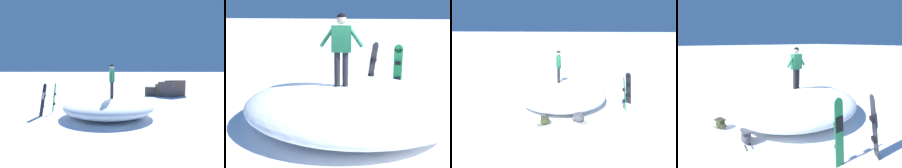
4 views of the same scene
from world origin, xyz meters
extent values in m
plane|color=white|center=(0.00, 0.00, 0.00)|extent=(240.00, 240.00, 0.00)
ellipsoid|color=white|center=(0.21, 0.15, 0.50)|extent=(5.08, 5.73, 1.00)
cylinder|color=black|center=(0.42, -0.19, 1.41)|extent=(0.14, 0.14, 0.83)
cylinder|color=black|center=(0.39, 0.00, 1.41)|extent=(0.14, 0.14, 0.83)
cube|color=#195638|center=(0.41, -0.09, 2.13)|extent=(0.30, 0.49, 0.62)
sphere|color=beige|center=(0.41, -0.09, 2.58)|extent=(0.23, 0.23, 0.23)
cylinder|color=#195638|center=(0.46, -0.41, 2.19)|extent=(0.15, 0.40, 0.51)
cylinder|color=#195638|center=(0.35, 0.22, 2.19)|extent=(0.15, 0.40, 0.51)
sphere|color=black|center=(0.41, -0.09, 2.61)|extent=(0.21, 0.21, 0.21)
cube|color=#1E8C47|center=(-2.92, 1.14, 0.77)|extent=(0.20, 0.29, 1.55)
cylinder|color=#1E8C47|center=(-2.83, 1.14, 1.55)|extent=(0.05, 0.29, 0.29)
cube|color=black|center=(-2.90, 1.14, 1.05)|extent=(0.05, 0.24, 0.37)
cube|color=black|center=(-2.84, 1.14, 1.05)|extent=(0.08, 0.19, 0.12)
cube|color=black|center=(-2.91, 1.14, 0.49)|extent=(0.08, 0.19, 0.12)
cube|color=black|center=(-3.26, 0.21, 0.79)|extent=(0.41, 0.42, 1.58)
cylinder|color=black|center=(-3.17, 0.33, 1.58)|extent=(0.26, 0.23, 0.28)
cube|color=#B2B2B7|center=(-3.26, 0.22, 1.07)|extent=(0.23, 0.21, 0.38)
cube|color=black|center=(-3.20, 0.29, 1.07)|extent=(0.20, 0.19, 0.12)
cube|color=black|center=(-3.27, 0.20, 0.50)|extent=(0.20, 0.19, 0.12)
ellipsoid|color=#383D23|center=(0.60, 3.03, 0.18)|extent=(0.46, 0.39, 0.36)
ellipsoid|color=#4B5131|center=(0.44, 2.97, 0.13)|extent=(0.17, 0.23, 0.17)
cube|color=#383D23|center=(0.60, 3.03, 0.33)|extent=(0.39, 0.33, 0.06)
cylinder|color=#383D23|center=(0.83, 3.04, 0.01)|extent=(0.27, 0.13, 0.04)
cylinder|color=#383D23|center=(0.78, 3.18, 0.01)|extent=(0.27, 0.13, 0.04)
ellipsoid|color=#4C4C51|center=(-0.76, 2.65, 0.21)|extent=(0.49, 0.37, 0.42)
ellipsoid|color=slate|center=(-0.56, 2.62, 0.15)|extent=(0.16, 0.25, 0.20)
cube|color=#4C4C51|center=(-0.76, 2.65, 0.39)|extent=(0.42, 0.31, 0.06)
cylinder|color=#4C4C51|center=(-1.00, 2.77, 0.01)|extent=(0.32, 0.08, 0.04)
cylinder|color=#4C4C51|center=(-1.02, 2.60, 0.01)|extent=(0.32, 0.08, 0.04)
camera|label=1|loc=(0.84, -12.50, 2.57)|focal=39.20mm
camera|label=2|loc=(6.83, 1.39, 2.73)|focal=45.01mm
camera|label=3|loc=(-0.98, 10.97, 4.01)|focal=34.05mm
camera|label=4|loc=(-5.29, 4.26, 2.96)|focal=28.01mm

